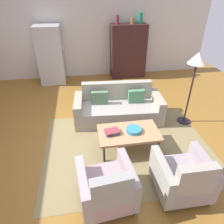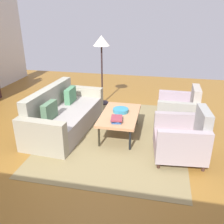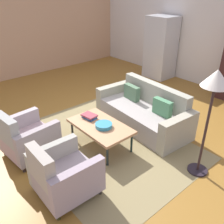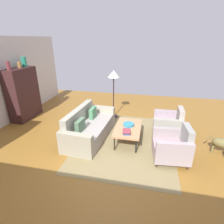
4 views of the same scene
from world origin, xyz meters
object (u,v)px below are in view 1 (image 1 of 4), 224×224
cabinet (128,52)px  floor_lamp (196,65)px  armchair_left (107,189)px  refrigerator (51,55)px  vase_tall (117,20)px  coffee_table (129,133)px  fruit_bowl (134,130)px  couch (118,108)px  armchair_right (183,178)px  vase_small (140,18)px  vase_round (132,21)px  book_stack (112,132)px

cabinet → floor_lamp: (0.73, -3.13, 0.54)m
armchair_left → refrigerator: 5.11m
armchair_left → vase_tall: size_ratio=3.18×
cabinet → coffee_table: bearing=-102.5°
cabinet → fruit_bowl: bearing=-101.1°
couch → armchair_right: bearing=108.1°
cabinet → vase_small: 1.12m
couch → fruit_bowl: bearing=98.3°
armchair_right → vase_small: (0.61, 5.04, 1.62)m
refrigerator → cabinet: bearing=2.3°
vase_tall → refrigerator: (-2.23, -0.10, -1.01)m
couch → armchair_left: 2.43m
vase_round → vase_small: vase_small is taller
armchair_right → fruit_bowl: armchair_right is taller
couch → vase_small: (1.20, 2.69, 1.68)m
refrigerator → floor_lamp: bearing=-42.0°
fruit_bowl → refrigerator: size_ratio=0.16×
fruit_bowl → vase_round: bearing=77.4°
coffee_table → refrigerator: refrigerator is taller
coffee_table → floor_lamp: bearing=25.1°
floor_lamp → armchair_right: bearing=-117.5°
cabinet → floor_lamp: bearing=-76.8°
couch → armchair_left: armchair_left is taller
vase_tall → book_stack: bearing=-101.6°
armchair_left → refrigerator: refrigerator is taller
armchair_left → vase_round: vase_round is taller
refrigerator → floor_lamp: 4.55m
vase_tall → vase_round: size_ratio=1.40×
coffee_table → book_stack: size_ratio=3.97×
vase_round → refrigerator: (-2.73, -0.10, -0.97)m
fruit_bowl → vase_tall: vase_tall is taller
vase_round → cabinet: bearing=177.3°
couch → vase_small: size_ratio=6.41×
armchair_left → refrigerator: size_ratio=0.48×
vase_tall → vase_round: bearing=0.0°
coffee_table → armchair_left: size_ratio=1.36×
couch → vase_small: bearing=-110.2°
couch → floor_lamp: floor_lamp is taller
vase_round → floor_lamp: bearing=-78.6°
vase_small → coffee_table: bearing=-107.4°
book_stack → coffee_table: bearing=0.3°
vase_small → refrigerator: bearing=-178.1°
couch → cabinet: cabinet is taller
fruit_bowl → vase_round: (0.86, 3.87, 1.43)m
armchair_left → vase_small: bearing=64.7°
vase_round → floor_lamp: vase_round is taller
cabinet → vase_round: size_ratio=9.14×
vase_tall → vase_small: vase_small is taller
couch → armchair_left: (-0.60, -2.35, 0.06)m
book_stack → vase_round: vase_round is taller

